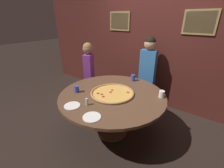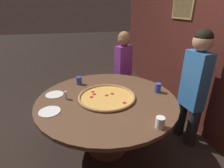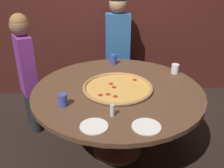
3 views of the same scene
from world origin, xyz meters
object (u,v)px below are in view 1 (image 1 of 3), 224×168
at_px(condiment_shaker, 87,102).
at_px(diner_side_left, 148,70).
at_px(dining_table, 112,101).
at_px(diner_far_right, 89,71).
at_px(white_plate_right_side, 72,106).
at_px(drink_cup_centre_back, 162,94).
at_px(drink_cup_far_left, 77,89).
at_px(drink_cup_beside_pizza, 133,78).
at_px(white_plate_far_back, 92,117).
at_px(giant_pizza, 112,93).

bearing_deg(condiment_shaker, diner_side_left, 83.90).
xyz_separation_m(dining_table, diner_far_right, (-0.98, 0.50, 0.16)).
distance_m(condiment_shaker, diner_far_right, 1.32).
relative_size(condiment_shaker, diner_side_left, 0.06).
bearing_deg(diner_far_right, white_plate_right_side, -172.59).
xyz_separation_m(drink_cup_centre_back, drink_cup_far_left, (-1.13, -0.62, 0.00)).
distance_m(drink_cup_beside_pizza, condiment_shaker, 1.12).
xyz_separation_m(drink_cup_beside_pizza, condiment_shaker, (-0.08, -1.12, -0.01)).
bearing_deg(white_plate_far_back, diner_side_left, 92.46).
distance_m(drink_cup_far_left, white_plate_right_side, 0.41).
xyz_separation_m(drink_cup_beside_pizza, diner_side_left, (0.09, 0.45, 0.06)).
xyz_separation_m(white_plate_far_back, white_plate_right_side, (-0.38, 0.03, 0.00)).
bearing_deg(dining_table, drink_cup_far_left, -149.34).
bearing_deg(drink_cup_far_left, condiment_shaker, -23.95).
height_order(white_plate_far_back, diner_side_left, diner_side_left).
bearing_deg(diner_far_right, diner_side_left, -87.81).
bearing_deg(dining_table, drink_cup_beside_pizza, 90.40).
xyz_separation_m(giant_pizza, white_plate_far_back, (0.16, -0.63, -0.01)).
bearing_deg(white_plate_far_back, condiment_shaker, 145.74).
relative_size(giant_pizza, diner_side_left, 0.45).
bearing_deg(diner_far_right, drink_cup_far_left, -174.76).
relative_size(white_plate_far_back, diner_far_right, 0.16).
bearing_deg(drink_cup_beside_pizza, diner_side_left, 78.57).
bearing_deg(white_plate_right_side, drink_cup_far_left, 129.40).
height_order(white_plate_far_back, condiment_shaker, condiment_shaker).
distance_m(dining_table, drink_cup_beside_pizza, 0.68).
relative_size(dining_table, diner_side_left, 1.08).
xyz_separation_m(drink_cup_centre_back, white_plate_right_side, (-0.88, -0.94, -0.05)).
height_order(drink_cup_centre_back, white_plate_far_back, drink_cup_centre_back).
xyz_separation_m(dining_table, white_plate_right_side, (-0.22, -0.60, 0.13)).
relative_size(drink_cup_centre_back, white_plate_right_side, 0.48).
relative_size(dining_table, white_plate_far_back, 7.45).
relative_size(drink_cup_centre_back, condiment_shaker, 1.05).
distance_m(drink_cup_beside_pizza, white_plate_right_side, 1.27).
xyz_separation_m(giant_pizza, diner_side_left, (0.09, 1.10, 0.10)).
bearing_deg(diner_side_left, diner_far_right, 24.78).
xyz_separation_m(white_plate_far_back, diner_far_right, (-1.14, 1.13, 0.03)).
distance_m(drink_cup_centre_back, white_plate_far_back, 1.09).
height_order(dining_table, drink_cup_far_left, drink_cup_far_left).
distance_m(white_plate_far_back, condiment_shaker, 0.30).
xyz_separation_m(drink_cup_beside_pizza, drink_cup_centre_back, (0.66, -0.31, -0.01)).
bearing_deg(drink_cup_beside_pizza, drink_cup_centre_back, -25.50).
distance_m(drink_cup_beside_pizza, diner_far_right, 0.99).
bearing_deg(drink_cup_centre_back, diner_far_right, 174.32).
bearing_deg(diner_side_left, giant_pizza, 80.87).
relative_size(dining_table, giant_pizza, 2.41).
relative_size(drink_cup_beside_pizza, diner_side_left, 0.08).
distance_m(giant_pizza, diner_side_left, 1.11).
height_order(drink_cup_far_left, diner_far_right, diner_far_right).
height_order(drink_cup_far_left, white_plate_right_side, drink_cup_far_left).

